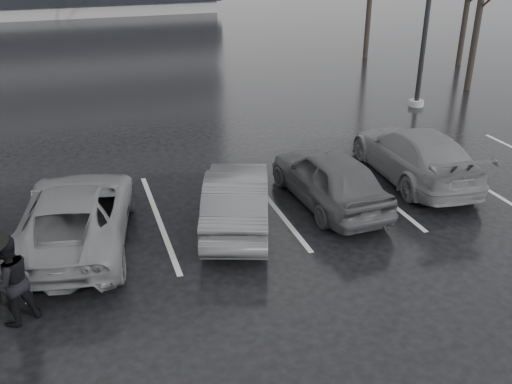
{
  "coord_description": "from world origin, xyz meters",
  "views": [
    {
      "loc": [
        -3.76,
        -9.39,
        6.25
      ],
      "look_at": [
        -0.3,
        1.0,
        1.1
      ],
      "focal_mm": 40.0,
      "sensor_mm": 36.0,
      "label": 1
    }
  ],
  "objects_px": {
    "pedestrian_right": "(10,281)",
    "car_west_a": "(237,198)",
    "car_east": "(415,154)",
    "car_main": "(329,178)",
    "car_west_b": "(75,215)"
  },
  "relations": [
    {
      "from": "car_main",
      "to": "pedestrian_right",
      "type": "bearing_deg",
      "value": 16.82
    },
    {
      "from": "car_east",
      "to": "pedestrian_right",
      "type": "height_order",
      "value": "pedestrian_right"
    },
    {
      "from": "car_west_b",
      "to": "car_west_a",
      "type": "bearing_deg",
      "value": -174.04
    },
    {
      "from": "car_east",
      "to": "pedestrian_right",
      "type": "distance_m",
      "value": 10.44
    },
    {
      "from": "car_west_a",
      "to": "car_east",
      "type": "distance_m",
      "value": 5.4
    },
    {
      "from": "car_main",
      "to": "pedestrian_right",
      "type": "relative_size",
      "value": 2.43
    },
    {
      "from": "car_main",
      "to": "pedestrian_right",
      "type": "distance_m",
      "value": 7.51
    },
    {
      "from": "car_main",
      "to": "car_east",
      "type": "bearing_deg",
      "value": -168.53
    },
    {
      "from": "car_west_a",
      "to": "car_main",
      "type": "bearing_deg",
      "value": -153.73
    },
    {
      "from": "pedestrian_right",
      "to": "car_west_a",
      "type": "bearing_deg",
      "value": 176.76
    },
    {
      "from": "car_east",
      "to": "car_west_b",
      "type": "bearing_deg",
      "value": 9.39
    },
    {
      "from": "car_main",
      "to": "car_west_a",
      "type": "height_order",
      "value": "car_main"
    },
    {
      "from": "car_west_b",
      "to": "pedestrian_right",
      "type": "xyz_separation_m",
      "value": [
        -1.14,
        -2.47,
        0.16
      ]
    },
    {
      "from": "car_west_a",
      "to": "car_west_b",
      "type": "bearing_deg",
      "value": 14.01
    },
    {
      "from": "car_main",
      "to": "car_west_a",
      "type": "distance_m",
      "value": 2.47
    }
  ]
}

